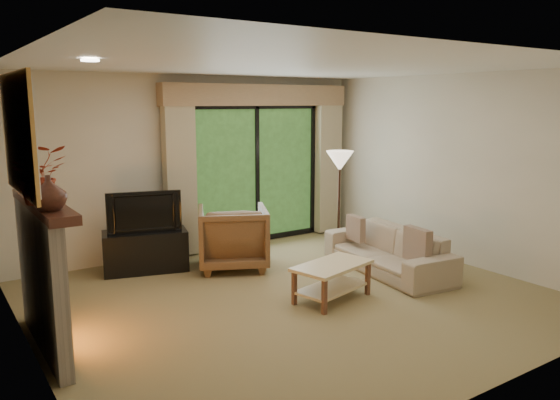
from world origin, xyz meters
TOP-DOWN VIEW (x-y plane):
  - floor at (0.00, 0.00)m, footprint 5.50×5.50m
  - ceiling at (0.00, 0.00)m, footprint 5.50×5.50m
  - wall_back at (0.00, 2.50)m, footprint 5.00×0.00m
  - wall_front at (0.00, -2.50)m, footprint 5.00×0.00m
  - wall_left at (-2.75, 0.00)m, footprint 0.00×5.00m
  - wall_right at (2.75, 0.00)m, footprint 0.00×5.00m
  - fireplace at (-2.63, 0.20)m, footprint 0.24×1.70m
  - mirror at (-2.71, 0.20)m, footprint 0.07×1.45m
  - sliding_door at (1.00, 2.45)m, footprint 2.26×0.10m
  - curtain_left at (-0.35, 2.34)m, footprint 0.45×0.18m
  - curtain_right at (2.35, 2.34)m, footprint 0.45×0.18m
  - cornice at (1.00, 2.36)m, footprint 3.20×0.24m
  - media_console at (-1.04, 1.95)m, footprint 1.17×0.76m
  - tv at (-1.04, 1.95)m, footprint 0.94×0.37m
  - armchair at (-0.01, 1.43)m, footprint 1.22×1.23m
  - sofa at (1.61, 0.14)m, footprint 1.00×2.03m
  - pillow_near at (1.54, -0.42)m, footprint 0.16×0.43m
  - pillow_far at (1.54, 0.70)m, footprint 0.13×0.36m
  - coffee_table at (0.33, -0.27)m, footprint 1.03×0.72m
  - floor_lamp at (1.71, 1.27)m, footprint 0.47×0.47m
  - vase at (-2.61, -0.32)m, footprint 0.35×0.35m
  - branches at (-2.61, 0.04)m, footprint 0.49×0.43m

SIDE VIEW (x-z plane):
  - floor at x=0.00m, z-range 0.00..0.00m
  - coffee_table at x=0.33m, z-range 0.00..0.42m
  - media_console at x=-1.04m, z-range 0.00..0.54m
  - sofa at x=1.61m, z-range 0.00..0.57m
  - armchair at x=-0.01m, z-range 0.00..0.85m
  - pillow_far at x=1.54m, z-range 0.31..0.66m
  - pillow_near at x=1.54m, z-range 0.29..0.70m
  - fireplace at x=-2.63m, z-range 0.00..1.37m
  - floor_lamp at x=1.71m, z-range 0.00..1.51m
  - tv at x=-1.04m, z-range 0.54..1.09m
  - sliding_door at x=1.00m, z-range 0.02..2.18m
  - curtain_left at x=-0.35m, z-range 0.02..2.38m
  - curtain_right at x=2.35m, z-range 0.02..2.38m
  - wall_back at x=0.00m, z-range -1.20..3.80m
  - wall_front at x=0.00m, z-range -1.20..3.80m
  - wall_left at x=-2.75m, z-range -1.20..3.80m
  - wall_right at x=2.75m, z-range -1.20..3.80m
  - vase at x=-2.61m, z-range 1.37..1.65m
  - branches at x=-2.61m, z-range 1.37..1.87m
  - mirror at x=-2.71m, z-range 1.44..2.46m
  - cornice at x=1.00m, z-range 2.16..2.48m
  - ceiling at x=0.00m, z-range 2.60..2.60m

